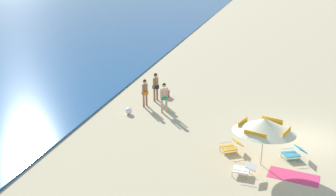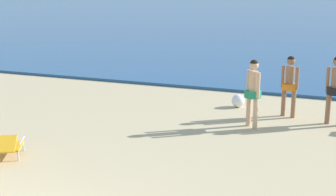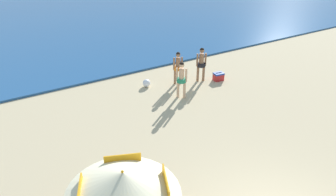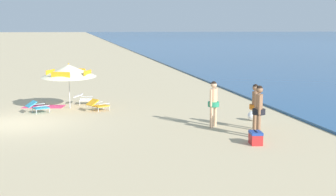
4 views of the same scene
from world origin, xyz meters
TOP-DOWN VIEW (x-y plane):
  - beach_umbrella_striped_main at (-2.96, 1.96)m, footprint 2.85×2.83m
  - lounge_chair_under_umbrella at (-2.07, 3.16)m, footprint 0.89×1.03m
  - person_standing_near_shore at (2.70, 8.40)m, footprint 0.46×0.39m
  - person_standing_beside at (2.01, 7.10)m, footprint 0.41×0.41m
  - person_wading_in at (3.84, 8.07)m, footprint 0.49×0.42m
  - cooler_box at (4.65, 7.65)m, footprint 0.54×0.41m
  - beach_ball at (1.24, 8.91)m, footprint 0.37×0.37m

SIDE VIEW (x-z plane):
  - beach_ball at x=1.24m, z-range 0.00..0.37m
  - cooler_box at x=4.65m, z-range -0.01..0.42m
  - lounge_chair_under_umbrella at x=-2.07m, z-range 0.01..0.53m
  - person_standing_near_shore at x=2.70m, z-range 0.13..1.74m
  - person_standing_beside at x=2.01m, z-range 0.13..1.79m
  - person_wading_in at x=3.84m, z-range 0.13..1.85m
  - beach_umbrella_striped_main at x=-2.96m, z-range 0.67..2.69m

